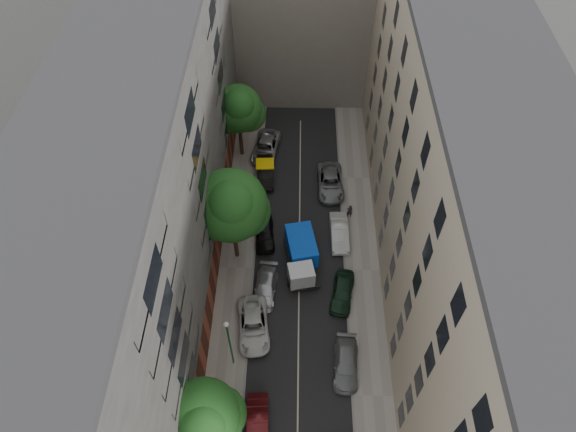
{
  "coord_description": "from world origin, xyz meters",
  "views": [
    {
      "loc": [
        -0.44,
        -24.66,
        37.69
      ],
      "look_at": [
        -1.0,
        1.13,
        6.0
      ],
      "focal_mm": 32.0,
      "sensor_mm": 36.0,
      "label": 1
    }
  ],
  "objects_px": {
    "lamp_post": "(229,340)",
    "car_left_3": "(266,287)",
    "tree_far": "(239,111)",
    "pedestrian": "(350,211)",
    "car_left_4": "(264,232)",
    "car_right_2": "(342,292)",
    "tarp_truck": "(301,255)",
    "tree_mid": "(232,208)",
    "car_right_1": "(346,364)",
    "car_right_3": "(339,232)",
    "tree_near": "(205,418)",
    "car_right_4": "(330,182)",
    "car_left_1": "(258,424)",
    "car_left_2": "(253,325)",
    "car_left_5": "(265,172)",
    "car_left_6": "(266,147)"
  },
  "relations": [
    {
      "from": "car_left_2",
      "to": "car_left_5",
      "type": "bearing_deg",
      "value": 82.79
    },
    {
      "from": "car_left_2",
      "to": "tree_mid",
      "type": "distance_m",
      "value": 9.45
    },
    {
      "from": "tree_mid",
      "to": "pedestrian",
      "type": "distance_m",
      "value": 12.59
    },
    {
      "from": "tree_far",
      "to": "tree_mid",
      "type": "bearing_deg",
      "value": -87.45
    },
    {
      "from": "car_left_2",
      "to": "car_left_5",
      "type": "distance_m",
      "value": 16.8
    },
    {
      "from": "car_right_1",
      "to": "tree_mid",
      "type": "xyz_separation_m",
      "value": [
        -9.03,
        10.02,
        6.13
      ]
    },
    {
      "from": "car_right_1",
      "to": "pedestrian",
      "type": "xyz_separation_m",
      "value": [
        1.04,
        14.79,
        0.27
      ]
    },
    {
      "from": "pedestrian",
      "to": "car_left_3",
      "type": "bearing_deg",
      "value": 47.53
    },
    {
      "from": "tarp_truck",
      "to": "tree_near",
      "type": "bearing_deg",
      "value": -123.19
    },
    {
      "from": "car_left_3",
      "to": "car_right_2",
      "type": "height_order",
      "value": "car_right_2"
    },
    {
      "from": "car_right_2",
      "to": "tree_far",
      "type": "relative_size",
      "value": 0.5
    },
    {
      "from": "pedestrian",
      "to": "car_left_2",
      "type": "bearing_deg",
      "value": 54.84
    },
    {
      "from": "car_left_4",
      "to": "tree_far",
      "type": "bearing_deg",
      "value": 99.04
    },
    {
      "from": "car_left_4",
      "to": "car_right_2",
      "type": "distance_m",
      "value": 9.1
    },
    {
      "from": "car_left_4",
      "to": "pedestrian",
      "type": "xyz_separation_m",
      "value": [
        7.83,
        2.53,
        0.18
      ]
    },
    {
      "from": "lamp_post",
      "to": "car_right_3",
      "type": "bearing_deg",
      "value": 55.12
    },
    {
      "from": "lamp_post",
      "to": "car_left_3",
      "type": "bearing_deg",
      "value": 71.59
    },
    {
      "from": "tarp_truck",
      "to": "car_right_4",
      "type": "distance_m",
      "value": 9.7
    },
    {
      "from": "tree_far",
      "to": "pedestrian",
      "type": "height_order",
      "value": "tree_far"
    },
    {
      "from": "car_left_3",
      "to": "pedestrian",
      "type": "bearing_deg",
      "value": 53.0
    },
    {
      "from": "car_left_1",
      "to": "pedestrian",
      "type": "height_order",
      "value": "pedestrian"
    },
    {
      "from": "car_right_2",
      "to": "tree_mid",
      "type": "xyz_separation_m",
      "value": [
        -9.03,
        3.82,
        6.05
      ]
    },
    {
      "from": "car_right_1",
      "to": "car_right_4",
      "type": "bearing_deg",
      "value": 95.4
    },
    {
      "from": "car_left_3",
      "to": "tarp_truck",
      "type": "bearing_deg",
      "value": 48.18
    },
    {
      "from": "car_right_2",
      "to": "lamp_post",
      "type": "relative_size",
      "value": 0.67
    },
    {
      "from": "tarp_truck",
      "to": "tree_far",
      "type": "relative_size",
      "value": 0.7
    },
    {
      "from": "car_right_4",
      "to": "car_left_2",
      "type": "bearing_deg",
      "value": -114.95
    },
    {
      "from": "car_left_3",
      "to": "pedestrian",
      "type": "height_order",
      "value": "pedestrian"
    },
    {
      "from": "car_left_3",
      "to": "car_left_4",
      "type": "relative_size",
      "value": 1.03
    },
    {
      "from": "tree_near",
      "to": "lamp_post",
      "type": "relative_size",
      "value": 1.17
    },
    {
      "from": "car_left_5",
      "to": "car_right_4",
      "type": "relative_size",
      "value": 0.86
    },
    {
      "from": "lamp_post",
      "to": "tarp_truck",
      "type": "bearing_deg",
      "value": 61.01
    },
    {
      "from": "car_right_1",
      "to": "tree_near",
      "type": "height_order",
      "value": "tree_near"
    },
    {
      "from": "car_right_1",
      "to": "tree_near",
      "type": "relative_size",
      "value": 0.6
    },
    {
      "from": "car_right_4",
      "to": "lamp_post",
      "type": "relative_size",
      "value": 0.83
    },
    {
      "from": "car_left_5",
      "to": "car_right_2",
      "type": "xyz_separation_m",
      "value": [
        7.08,
        -13.6,
        -0.02
      ]
    },
    {
      "from": "tree_mid",
      "to": "car_left_4",
      "type": "bearing_deg",
      "value": 45.03
    },
    {
      "from": "car_right_1",
      "to": "car_right_3",
      "type": "distance_m",
      "value": 12.4
    },
    {
      "from": "car_right_3",
      "to": "tree_near",
      "type": "height_order",
      "value": "tree_near"
    },
    {
      "from": "tree_mid",
      "to": "tarp_truck",
      "type": "bearing_deg",
      "value": -6.91
    },
    {
      "from": "car_left_1",
      "to": "tarp_truck",
      "type": "bearing_deg",
      "value": 74.72
    },
    {
      "from": "tree_near",
      "to": "lamp_post",
      "type": "distance_m",
      "value": 5.91
    },
    {
      "from": "tarp_truck",
      "to": "car_left_1",
      "type": "height_order",
      "value": "tarp_truck"
    },
    {
      "from": "car_left_1",
      "to": "car_left_2",
      "type": "height_order",
      "value": "car_left_2"
    },
    {
      "from": "car_right_2",
      "to": "car_right_4",
      "type": "bearing_deg",
      "value": 102.9
    },
    {
      "from": "car_right_1",
      "to": "car_right_2",
      "type": "height_order",
      "value": "car_right_2"
    },
    {
      "from": "car_left_3",
      "to": "car_right_2",
      "type": "relative_size",
      "value": 1.03
    },
    {
      "from": "tarp_truck",
      "to": "tree_mid",
      "type": "height_order",
      "value": "tree_mid"
    },
    {
      "from": "car_right_1",
      "to": "tree_far",
      "type": "distance_m",
      "value": 25.45
    },
    {
      "from": "car_left_6",
      "to": "tree_mid",
      "type": "bearing_deg",
      "value": -89.05
    }
  ]
}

